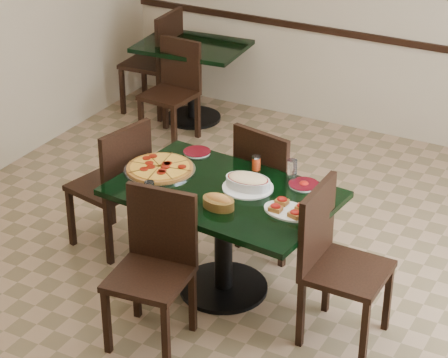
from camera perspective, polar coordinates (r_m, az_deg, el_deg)
The scene contains 20 objects.
floor at distance 6.02m, azimuth 0.57°, elevation -6.37°, with size 5.50×5.50×0.00m, color #8B6C50.
main_table at distance 5.59m, azimuth -0.04°, elevation -2.40°, with size 1.46×1.01×0.75m.
back_table at distance 8.21m, azimuth -2.08°, elevation 7.30°, with size 1.02×0.78×0.75m.
chair_far at distance 6.05m, azimuth 3.05°, elevation -0.24°, with size 0.54×0.54×0.97m.
chair_near at distance 5.23m, azimuth -4.52°, elevation -5.22°, with size 0.50×0.50×0.96m.
chair_right at distance 5.24m, azimuth 7.16°, elevation -4.99°, with size 0.46×0.46×0.99m.
chair_left at distance 6.12m, azimuth -7.05°, elevation -0.05°, with size 0.53×0.53×0.97m.
back_chair_near at distance 7.85m, azimuth -3.27°, elevation 6.17°, with size 0.46×0.46×0.91m.
back_chair_left at distance 8.38m, azimuth -4.27°, elevation 8.00°, with size 0.49×0.49×1.01m.
pepperoni_pizza at distance 5.76m, azimuth -4.21°, elevation 0.71°, with size 0.47×0.47×0.04m.
lasagna_casserole at distance 5.51m, azimuth 1.57°, elevation -0.20°, with size 0.33×0.33×0.09m.
bread_basket at distance 5.29m, azimuth -0.36°, elevation -1.50°, with size 0.22×0.16×0.09m.
bruschetta_platter at distance 5.27m, azimuth 4.23°, elevation -1.96°, with size 0.35×0.26×0.05m.
side_plate_near at distance 5.29m, azimuth -3.04°, elevation -1.99°, with size 0.18×0.18×0.02m.
side_plate_far_r at distance 5.58m, azimuth 5.24°, elevation -0.35°, with size 0.20×0.20×0.03m.
side_plate_far_l at distance 5.99m, azimuth -1.77°, elevation 1.78°, with size 0.19×0.19×0.02m.
napkin_setting at distance 5.29m, azimuth -2.98°, elevation -2.03°, with size 0.21×0.21×0.01m.
water_glass_a at distance 5.62m, azimuth 4.46°, elevation 0.58°, with size 0.07×0.07×0.14m, color white.
water_glass_b at distance 5.37m, azimuth -4.88°, elevation -0.82°, with size 0.06×0.06×0.13m, color white.
pepper_shaker at distance 5.75m, azimuth 2.12°, elevation 1.08°, with size 0.06×0.06×0.10m.
Camera 1 is at (2.34, -4.42, 3.36)m, focal length 70.00 mm.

